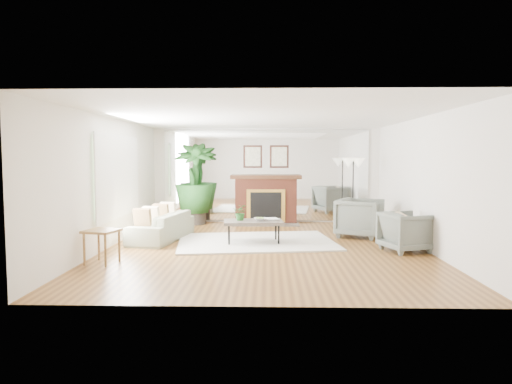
{
  "coord_description": "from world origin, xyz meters",
  "views": [
    {
      "loc": [
        0.05,
        -8.66,
        1.73
      ],
      "look_at": [
        -0.19,
        0.6,
        1.02
      ],
      "focal_mm": 32.0,
      "sensor_mm": 36.0,
      "label": 1
    }
  ],
  "objects_px": {
    "armchair_back": "(360,218)",
    "potted_ficus": "(194,181)",
    "coffee_table": "(253,222)",
    "floor_lamp": "(353,168)",
    "fireplace": "(266,198)",
    "sofa": "(162,226)",
    "armchair_front": "(406,232)",
    "side_table": "(102,235)"
  },
  "relations": [
    {
      "from": "armchair_back",
      "to": "potted_ficus",
      "type": "bearing_deg",
      "value": 88.99
    },
    {
      "from": "coffee_table",
      "to": "side_table",
      "type": "height_order",
      "value": "side_table"
    },
    {
      "from": "armchair_front",
      "to": "potted_ficus",
      "type": "height_order",
      "value": "potted_ficus"
    },
    {
      "from": "coffee_table",
      "to": "armchair_front",
      "type": "bearing_deg",
      "value": -13.4
    },
    {
      "from": "armchair_front",
      "to": "potted_ficus",
      "type": "xyz_separation_m",
      "value": [
        -4.46,
        3.36,
        0.76
      ]
    },
    {
      "from": "armchair_front",
      "to": "floor_lamp",
      "type": "relative_size",
      "value": 0.47
    },
    {
      "from": "coffee_table",
      "to": "armchair_back",
      "type": "distance_m",
      "value": 2.44
    },
    {
      "from": "side_table",
      "to": "potted_ficus",
      "type": "xyz_separation_m",
      "value": [
        0.79,
        4.46,
        0.66
      ]
    },
    {
      "from": "sofa",
      "to": "potted_ficus",
      "type": "relative_size",
      "value": 0.93
    },
    {
      "from": "fireplace",
      "to": "side_table",
      "type": "xyz_separation_m",
      "value": [
        -2.65,
        -4.66,
        -0.19
      ]
    },
    {
      "from": "sofa",
      "to": "potted_ficus",
      "type": "bearing_deg",
      "value": -177.97
    },
    {
      "from": "armchair_back",
      "to": "coffee_table",
      "type": "bearing_deg",
      "value": 134.22
    },
    {
      "from": "armchair_back",
      "to": "floor_lamp",
      "type": "relative_size",
      "value": 0.54
    },
    {
      "from": "sofa",
      "to": "armchair_back",
      "type": "relative_size",
      "value": 2.11
    },
    {
      "from": "sofa",
      "to": "armchair_back",
      "type": "height_order",
      "value": "armchair_back"
    },
    {
      "from": "armchair_back",
      "to": "floor_lamp",
      "type": "height_order",
      "value": "floor_lamp"
    },
    {
      "from": "sofa",
      "to": "floor_lamp",
      "type": "relative_size",
      "value": 1.14
    },
    {
      "from": "fireplace",
      "to": "potted_ficus",
      "type": "bearing_deg",
      "value": -174.06
    },
    {
      "from": "fireplace",
      "to": "armchair_front",
      "type": "height_order",
      "value": "fireplace"
    },
    {
      "from": "coffee_table",
      "to": "fireplace",
      "type": "bearing_deg",
      "value": 85.16
    },
    {
      "from": "fireplace",
      "to": "coffee_table",
      "type": "xyz_separation_m",
      "value": [
        -0.24,
        -2.87,
        -0.23
      ]
    },
    {
      "from": "armchair_back",
      "to": "potted_ficus",
      "type": "relative_size",
      "value": 0.44
    },
    {
      "from": "fireplace",
      "to": "side_table",
      "type": "distance_m",
      "value": 5.36
    },
    {
      "from": "armchair_back",
      "to": "floor_lamp",
      "type": "xyz_separation_m",
      "value": [
        0.11,
        1.43,
        1.04
      ]
    },
    {
      "from": "floor_lamp",
      "to": "potted_ficus",
      "type": "bearing_deg",
      "value": 173.96
    },
    {
      "from": "coffee_table",
      "to": "floor_lamp",
      "type": "distance_m",
      "value": 3.45
    },
    {
      "from": "coffee_table",
      "to": "potted_ficus",
      "type": "distance_m",
      "value": 3.2
    },
    {
      "from": "armchair_front",
      "to": "floor_lamp",
      "type": "xyz_separation_m",
      "value": [
        -0.44,
        2.93,
        1.09
      ]
    },
    {
      "from": "armchair_front",
      "to": "sofa",
      "type": "bearing_deg",
      "value": 59.17
    },
    {
      "from": "armchair_back",
      "to": "side_table",
      "type": "distance_m",
      "value": 5.38
    },
    {
      "from": "sofa",
      "to": "armchair_front",
      "type": "xyz_separation_m",
      "value": [
        4.78,
        -1.05,
        0.08
      ]
    },
    {
      "from": "armchair_back",
      "to": "fireplace",
      "type": "bearing_deg",
      "value": 69.42
    },
    {
      "from": "coffee_table",
      "to": "sofa",
      "type": "height_order",
      "value": "sofa"
    },
    {
      "from": "sofa",
      "to": "floor_lamp",
      "type": "height_order",
      "value": "floor_lamp"
    },
    {
      "from": "fireplace",
      "to": "armchair_back",
      "type": "relative_size",
      "value": 2.22
    },
    {
      "from": "sofa",
      "to": "potted_ficus",
      "type": "distance_m",
      "value": 2.47
    },
    {
      "from": "fireplace",
      "to": "coffee_table",
      "type": "bearing_deg",
      "value": -94.84
    },
    {
      "from": "side_table",
      "to": "coffee_table",
      "type": "bearing_deg",
      "value": 36.57
    },
    {
      "from": "coffee_table",
      "to": "armchair_back",
      "type": "height_order",
      "value": "armchair_back"
    },
    {
      "from": "armchair_front",
      "to": "potted_ficus",
      "type": "relative_size",
      "value": 0.38
    },
    {
      "from": "armchair_back",
      "to": "side_table",
      "type": "xyz_separation_m",
      "value": [
        -4.7,
        -2.61,
        0.05
      ]
    },
    {
      "from": "potted_ficus",
      "to": "floor_lamp",
      "type": "xyz_separation_m",
      "value": [
        4.01,
        -0.42,
        0.34
      ]
    }
  ]
}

